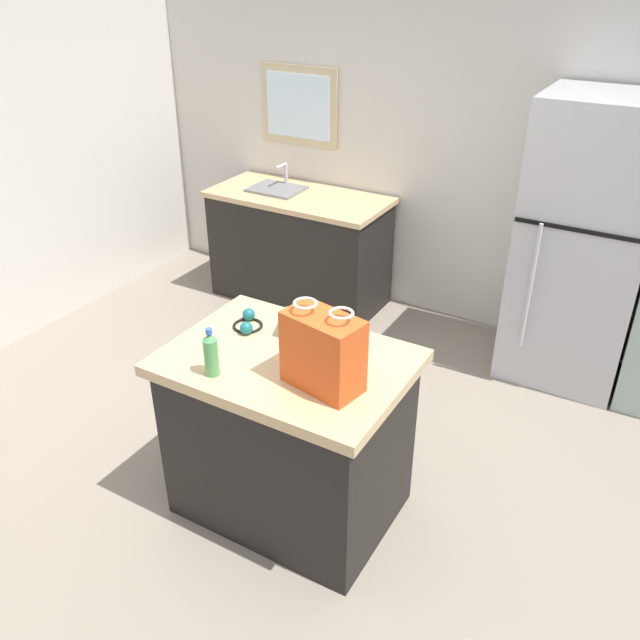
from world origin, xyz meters
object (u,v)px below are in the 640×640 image
(refrigerator, at_px, (583,246))
(bottle, at_px, (211,354))
(ear_defenders, at_px, (248,323))
(shopping_bag, at_px, (323,352))
(small_box, at_px, (302,324))
(kitchen_island, at_px, (289,435))

(refrigerator, bearing_deg, bottle, -116.24)
(refrigerator, relative_size, ear_defenders, 8.91)
(shopping_bag, bearing_deg, refrigerator, 72.58)
(refrigerator, height_order, small_box, refrigerator)
(refrigerator, xyz_separation_m, bottle, (-1.12, -2.28, 0.09))
(kitchen_island, height_order, bottle, bottle)
(ear_defenders, bearing_deg, refrigerator, 56.53)
(shopping_bag, distance_m, small_box, 0.46)
(small_box, height_order, ear_defenders, small_box)
(kitchen_island, bearing_deg, refrigerator, 65.48)
(refrigerator, relative_size, small_box, 10.18)
(kitchen_island, relative_size, refrigerator, 0.61)
(refrigerator, relative_size, bottle, 7.96)
(refrigerator, height_order, ear_defenders, refrigerator)
(shopping_bag, height_order, ear_defenders, shopping_bag)
(bottle, bearing_deg, refrigerator, 63.76)
(refrigerator, distance_m, shopping_bag, 2.22)
(shopping_bag, distance_m, ear_defenders, 0.64)
(small_box, bearing_deg, kitchen_island, -76.20)
(ear_defenders, bearing_deg, shopping_bag, -23.41)
(bottle, bearing_deg, shopping_bag, 20.03)
(refrigerator, distance_m, ear_defenders, 2.23)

